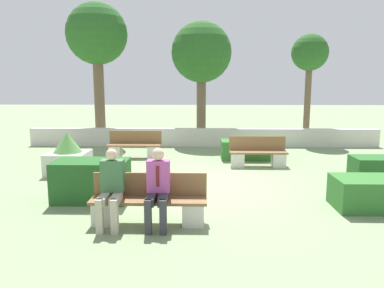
% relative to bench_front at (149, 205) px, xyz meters
% --- Properties ---
extents(ground_plane, '(60.00, 60.00, 0.00)m').
position_rel_bench_front_xyz_m(ground_plane, '(0.95, 2.36, -0.33)').
color(ground_plane, gray).
extents(perimeter_wall, '(13.00, 0.30, 0.66)m').
position_rel_bench_front_xyz_m(perimeter_wall, '(0.95, 7.77, 0.00)').
color(perimeter_wall, beige).
rests_on(perimeter_wall, ground_plane).
extents(bench_front, '(1.98, 0.49, 0.84)m').
position_rel_bench_front_xyz_m(bench_front, '(0.00, 0.00, 0.00)').
color(bench_front, brown).
rests_on(bench_front, ground_plane).
extents(bench_left_side, '(1.68, 0.49, 0.84)m').
position_rel_bench_front_xyz_m(bench_left_side, '(-1.23, 5.54, -0.01)').
color(bench_left_side, brown).
rests_on(bench_left_side, ground_plane).
extents(bench_right_side, '(1.63, 0.49, 0.84)m').
position_rel_bench_front_xyz_m(bench_right_side, '(2.52, 4.43, -0.02)').
color(bench_right_side, brown).
rests_on(bench_right_side, ground_plane).
extents(person_seated_man, '(0.38, 0.63, 1.32)m').
position_rel_bench_front_xyz_m(person_seated_man, '(0.17, -0.14, 0.40)').
color(person_seated_man, '#333338').
rests_on(person_seated_man, ground_plane).
extents(person_seated_woman, '(0.38, 0.63, 1.30)m').
position_rel_bench_front_xyz_m(person_seated_woman, '(-0.60, -0.14, 0.38)').
color(person_seated_woman, '#B2A893').
rests_on(person_seated_woman, ground_plane).
extents(hedge_block_near_right, '(1.48, 0.83, 0.83)m').
position_rel_bench_front_xyz_m(hedge_block_near_right, '(-1.34, 1.22, 0.09)').
color(hedge_block_near_right, '#235623').
rests_on(hedge_block_near_right, ground_plane).
extents(hedge_block_mid_left, '(1.77, 0.79, 0.58)m').
position_rel_bench_front_xyz_m(hedge_block_mid_left, '(2.40, 5.45, -0.04)').
color(hedge_block_mid_left, '#33702D').
rests_on(hedge_block_mid_left, ground_plane).
extents(hedge_block_mid_right, '(1.15, 0.90, 0.60)m').
position_rel_bench_front_xyz_m(hedge_block_mid_right, '(4.02, 0.85, -0.03)').
color(hedge_block_mid_right, '#33702D').
rests_on(hedge_block_mid_right, ground_plane).
extents(planter_corner_left, '(1.02, 1.02, 1.09)m').
position_rel_bench_front_xyz_m(planter_corner_left, '(-2.62, 3.47, 0.14)').
color(planter_corner_left, beige).
rests_on(planter_corner_left, ground_plane).
extents(tree_leftmost, '(2.33, 2.33, 5.37)m').
position_rel_bench_front_xyz_m(tree_leftmost, '(-3.12, 8.56, 3.77)').
color(tree_leftmost, brown).
rests_on(tree_leftmost, ground_plane).
extents(tree_center_left, '(2.40, 2.40, 4.75)m').
position_rel_bench_front_xyz_m(tree_center_left, '(0.88, 9.17, 3.16)').
color(tree_center_left, brown).
rests_on(tree_center_left, ground_plane).
extents(tree_center_right, '(1.42, 1.42, 4.23)m').
position_rel_bench_front_xyz_m(tree_center_right, '(5.10, 8.92, 3.07)').
color(tree_center_right, brown).
rests_on(tree_center_right, ground_plane).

